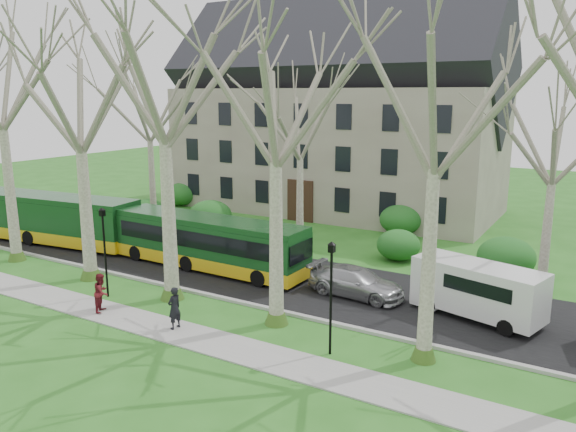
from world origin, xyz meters
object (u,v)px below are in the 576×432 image
object	(u,v)px
bus_follow	(208,242)
pedestrian_b	(102,292)
bus_lead	(50,218)
sedan	(356,282)
pedestrian_a	(174,308)
van_a	(477,291)

from	to	relation	value
bus_follow	pedestrian_b	size ratio (longest dim) A/B	6.77
bus_lead	bus_follow	bearing A→B (deg)	-2.95
bus_lead	pedestrian_b	distance (m)	14.08
bus_follow	sedan	bearing A→B (deg)	1.77
sedan	bus_lead	bearing A→B (deg)	96.37
pedestrian_a	pedestrian_b	bearing A→B (deg)	-81.21
bus_lead	pedestrian_a	world-z (taller)	bus_lead
sedan	van_a	size ratio (longest dim) A/B	0.87
bus_follow	van_a	size ratio (longest dim) A/B	2.16
pedestrian_a	sedan	bearing A→B (deg)	151.94
van_a	bus_follow	bearing A→B (deg)	-163.60
sedan	pedestrian_a	size ratio (longest dim) A/B	2.65
bus_follow	pedestrian_a	distance (m)	8.31
sedan	pedestrian_a	world-z (taller)	pedestrian_a
bus_lead	pedestrian_a	xyz separation A→B (m)	(16.46, -6.44, -0.71)
sedan	pedestrian_a	xyz separation A→B (m)	(-4.92, -7.39, 0.21)
bus_lead	pedestrian_b	world-z (taller)	bus_lead
bus_follow	pedestrian_a	size ratio (longest dim) A/B	6.63
bus_follow	sedan	world-z (taller)	bus_follow
sedan	van_a	distance (m)	5.63
bus_follow	pedestrian_b	world-z (taller)	bus_follow
bus_follow	pedestrian_b	distance (m)	7.52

